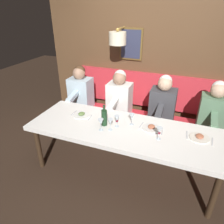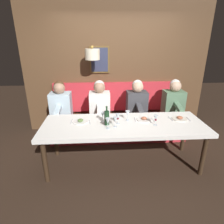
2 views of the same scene
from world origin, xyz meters
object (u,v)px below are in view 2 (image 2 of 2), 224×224
diner_nearest (174,100)px  wine_glass_5 (128,114)px  dining_table (124,127)px  wine_glass_3 (115,120)px  diner_middle (100,102)px  diner_near (137,101)px  diner_far (61,103)px  wine_glass_0 (108,121)px  wine_glass_2 (118,117)px  wine_glass_4 (103,115)px  wine_bottle (107,118)px  wine_glass_1 (156,118)px

diner_nearest → wine_glass_5: size_ratio=4.82×
dining_table → wine_glass_3: bearing=126.0°
diner_middle → wine_glass_3: bearing=-167.1°
wine_glass_3 → diner_near: bearing=-27.5°
diner_far → wine_glass_0: diner_far is taller
dining_table → diner_far: size_ratio=3.20×
wine_glass_5 → wine_glass_2: bearing=125.9°
wine_glass_4 → wine_glass_5: size_ratio=1.00×
wine_glass_3 → wine_glass_4: 0.27m
wine_glass_4 → wine_bottle: bearing=-151.5°
diner_near → wine_glass_3: diner_near is taller
wine_glass_2 → wine_glass_5: 0.21m
wine_glass_0 → wine_glass_5: (0.28, -0.33, 0.00)m
wine_glass_0 → wine_glass_2: size_ratio=1.00×
diner_far → wine_glass_3: 1.39m
diner_near → wine_glass_1: (-0.97, -0.10, 0.04)m
diner_nearest → diner_middle: bearing=90.0°
diner_middle → diner_near: bearing=-90.0°
diner_nearest → diner_middle: size_ratio=1.00×
diner_near → wine_glass_5: (-0.75, 0.30, 0.04)m
wine_glass_1 → wine_glass_3: bearing=92.0°
wine_glass_5 → diner_middle: bearing=30.4°
wine_glass_0 → dining_table: bearing=-59.2°
wine_glass_2 → wine_glass_3: bearing=155.6°
diner_nearest → diner_near: same height
wine_glass_0 → wine_glass_2: 0.23m
diner_middle → wine_glass_5: 0.88m
wine_glass_3 → wine_glass_5: same height
wine_glass_4 → wine_bottle: (-0.11, -0.06, -0.00)m
wine_glass_4 → wine_bottle: wine_bottle is taller
wine_glass_2 → wine_glass_4: same height
wine_glass_5 → wine_glass_3: bearing=136.8°
diner_far → wine_glass_0: (-1.03, -0.87, 0.04)m
diner_middle → wine_bottle: diner_middle is taller
wine_glass_2 → wine_glass_4: (0.09, 0.23, 0.00)m
dining_table → wine_glass_4: (0.09, 0.33, 0.18)m
wine_glass_3 → diner_middle: bearing=12.9°
wine_glass_1 → wine_glass_3: size_ratio=1.00×
diner_near → wine_bottle: (-0.90, 0.63, 0.04)m
wine_glass_1 → diner_middle: bearing=41.1°
wine_glass_0 → wine_glass_5: same height
wine_glass_2 → wine_glass_1: bearing=-98.9°
diner_near → diner_far: bearing=90.0°
diner_far → wine_bottle: diner_far is taller
dining_table → diner_near: bearing=-22.7°
diner_nearest → wine_glass_1: (-0.97, 0.64, 0.04)m
wine_glass_1 → wine_glass_2: same height
diner_nearest → wine_glass_3: 1.60m
diner_middle → wine_glass_5: (-0.75, -0.44, 0.04)m
wine_glass_0 → wine_bottle: size_ratio=0.55×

